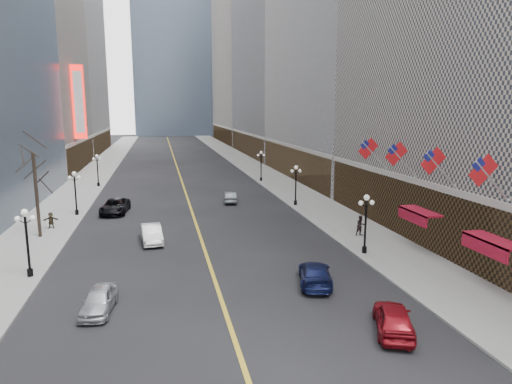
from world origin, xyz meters
name	(u,v)px	position (x,y,z in m)	size (l,w,h in m)	color
sidewalk_east	(269,177)	(14.00, 70.00, 0.07)	(6.00, 230.00, 0.15)	gray
sidewalk_west	(87,183)	(-14.00, 70.00, 0.07)	(6.00, 230.00, 0.15)	gray
lane_line	(179,172)	(0.00, 80.00, 0.01)	(0.25, 200.00, 0.02)	gold
bldg_east_c	(299,51)	(29.88, 106.00, 24.18)	(26.60, 40.60, 48.80)	gray
bldg_east_d	(260,45)	(29.90, 149.00, 31.17)	(26.60, 46.60, 62.80)	#B1A392
bldg_west_d	(37,0)	(-29.92, 121.00, 36.17)	(26.60, 38.60, 72.80)	beige
streetlamp_east_1	(366,218)	(11.80, 30.00, 2.90)	(1.26, 0.44, 4.52)	black
streetlamp_east_2	(296,181)	(11.80, 48.00, 2.90)	(1.26, 0.44, 4.52)	black
streetlamp_east_3	(261,163)	(11.80, 66.00, 2.90)	(1.26, 0.44, 4.52)	black
streetlamp_west_1	(27,236)	(-11.80, 30.00, 2.90)	(1.26, 0.44, 4.52)	black
streetlamp_west_2	(75,189)	(-11.80, 48.00, 2.90)	(1.26, 0.44, 4.52)	black
streetlamp_west_3	(97,167)	(-11.80, 66.00, 2.90)	(1.26, 0.44, 4.52)	black
flag_2	(486,173)	(15.31, 22.00, 7.29)	(2.87, 0.12, 2.87)	#B2B2B7
flag_3	(435,163)	(15.31, 27.00, 7.29)	(2.87, 0.12, 2.87)	#B2B2B7
flag_4	(398,156)	(15.31, 32.00, 7.29)	(2.87, 0.12, 2.87)	#B2B2B7
flag_5	(370,150)	(15.31, 37.00, 7.29)	(2.87, 0.12, 2.87)	#B2B2B7
awning_b	(491,242)	(16.11, 22.00, 3.08)	(1.40, 4.00, 0.93)	maroon
awning_c	(418,213)	(16.11, 30.00, 3.08)	(1.40, 4.00, 0.93)	maroon
theatre_marquee	(79,102)	(-15.88, 80.00, 12.00)	(2.00, 0.55, 12.00)	red
tree_west_far	(34,166)	(-13.50, 40.00, 6.24)	(3.60, 3.60, 7.92)	#2D231C
car_nb_near	(99,300)	(-6.76, 23.82, 0.66)	(1.57, 3.90, 1.33)	silver
car_nb_mid	(152,234)	(-4.09, 36.71, 0.74)	(1.56, 4.47, 1.47)	silver
car_nb_far	(115,206)	(-8.03, 48.50, 0.77)	(2.55, 5.53, 1.54)	black
car_sb_near	(315,274)	(6.15, 25.17, 0.70)	(1.95, 4.80, 1.39)	#121844
car_sb_mid	(394,318)	(7.86, 18.33, 0.74)	(1.74, 4.32, 1.47)	maroon
car_sb_far	(230,197)	(4.85, 51.57, 0.65)	(1.38, 3.97, 1.31)	#4F5456
ped_east_walk	(361,226)	(13.58, 34.55, 1.04)	(0.86, 0.47, 1.77)	black
ped_west_far	(51,220)	(-13.16, 42.72, 0.90)	(1.39, 0.40, 1.50)	#342B1D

